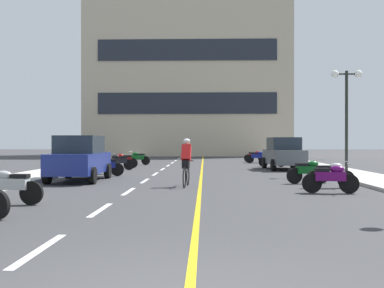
% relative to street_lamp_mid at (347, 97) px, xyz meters
% --- Properties ---
extents(ground_plane, '(140.00, 140.00, 0.00)m').
position_rel_street_lamp_mid_xyz_m(ground_plane, '(-7.11, 3.48, -3.68)').
color(ground_plane, '#38383A').
extents(curb_left, '(2.40, 72.00, 0.12)m').
position_rel_street_lamp_mid_xyz_m(curb_left, '(-14.31, 6.48, -3.62)').
color(curb_left, '#B7B2A8').
rests_on(curb_left, ground).
extents(curb_right, '(2.40, 72.00, 0.12)m').
position_rel_street_lamp_mid_xyz_m(curb_right, '(0.09, 6.48, -3.62)').
color(curb_right, '#B7B2A8').
rests_on(curb_right, ground).
extents(lane_dash_0, '(0.14, 2.20, 0.01)m').
position_rel_street_lamp_mid_xyz_m(lane_dash_0, '(-9.11, -15.52, -3.68)').
color(lane_dash_0, silver).
rests_on(lane_dash_0, ground).
extents(lane_dash_1, '(0.14, 2.20, 0.01)m').
position_rel_street_lamp_mid_xyz_m(lane_dash_1, '(-9.11, -11.52, -3.68)').
color(lane_dash_1, silver).
rests_on(lane_dash_1, ground).
extents(lane_dash_2, '(0.14, 2.20, 0.01)m').
position_rel_street_lamp_mid_xyz_m(lane_dash_2, '(-9.11, -7.52, -3.68)').
color(lane_dash_2, silver).
rests_on(lane_dash_2, ground).
extents(lane_dash_3, '(0.14, 2.20, 0.01)m').
position_rel_street_lamp_mid_xyz_m(lane_dash_3, '(-9.11, -3.52, -3.68)').
color(lane_dash_3, silver).
rests_on(lane_dash_3, ground).
extents(lane_dash_4, '(0.14, 2.20, 0.01)m').
position_rel_street_lamp_mid_xyz_m(lane_dash_4, '(-9.11, 0.48, -3.68)').
color(lane_dash_4, silver).
rests_on(lane_dash_4, ground).
extents(lane_dash_5, '(0.14, 2.20, 0.01)m').
position_rel_street_lamp_mid_xyz_m(lane_dash_5, '(-9.11, 4.48, -3.68)').
color(lane_dash_5, silver).
rests_on(lane_dash_5, ground).
extents(lane_dash_6, '(0.14, 2.20, 0.01)m').
position_rel_street_lamp_mid_xyz_m(lane_dash_6, '(-9.11, 8.48, -3.68)').
color(lane_dash_6, silver).
rests_on(lane_dash_6, ground).
extents(lane_dash_7, '(0.14, 2.20, 0.01)m').
position_rel_street_lamp_mid_xyz_m(lane_dash_7, '(-9.11, 12.48, -3.68)').
color(lane_dash_7, silver).
rests_on(lane_dash_7, ground).
extents(lane_dash_8, '(0.14, 2.20, 0.01)m').
position_rel_street_lamp_mid_xyz_m(lane_dash_8, '(-9.11, 16.48, -3.68)').
color(lane_dash_8, silver).
rests_on(lane_dash_8, ground).
extents(lane_dash_9, '(0.14, 2.20, 0.01)m').
position_rel_street_lamp_mid_xyz_m(lane_dash_9, '(-9.11, 20.48, -3.68)').
color(lane_dash_9, silver).
rests_on(lane_dash_9, ground).
extents(lane_dash_10, '(0.14, 2.20, 0.01)m').
position_rel_street_lamp_mid_xyz_m(lane_dash_10, '(-9.11, 24.48, -3.68)').
color(lane_dash_10, silver).
rests_on(lane_dash_10, ground).
extents(lane_dash_11, '(0.14, 2.20, 0.01)m').
position_rel_street_lamp_mid_xyz_m(lane_dash_11, '(-9.11, 28.48, -3.68)').
color(lane_dash_11, silver).
rests_on(lane_dash_11, ground).
extents(centre_line_yellow, '(0.12, 66.00, 0.01)m').
position_rel_street_lamp_mid_xyz_m(centre_line_yellow, '(-6.86, 6.48, -3.68)').
color(centre_line_yellow, gold).
rests_on(centre_line_yellow, ground).
extents(office_building, '(22.67, 9.57, 18.90)m').
position_rel_street_lamp_mid_xyz_m(office_building, '(-8.58, 32.20, 5.77)').
color(office_building, '#BCAD93').
rests_on(office_building, ground).
extents(street_lamp_mid, '(1.46, 0.36, 4.83)m').
position_rel_street_lamp_mid_xyz_m(street_lamp_mid, '(0.00, 0.00, 0.00)').
color(street_lamp_mid, black).
rests_on(street_lamp_mid, curb_right).
extents(parked_car_near, '(1.94, 4.21, 1.82)m').
position_rel_street_lamp_mid_xyz_m(parked_car_near, '(-11.71, -3.64, -2.77)').
color(parked_car_near, black).
rests_on(parked_car_near, ground).
extents(parked_car_mid, '(2.07, 4.27, 1.82)m').
position_rel_street_lamp_mid_xyz_m(parked_car_mid, '(-2.23, 4.32, -2.77)').
color(parked_car_mid, black).
rests_on(parked_car_mid, ground).
extents(motorcycle_2, '(1.70, 0.60, 0.92)m').
position_rel_street_lamp_mid_xyz_m(motorcycle_2, '(-11.58, -10.66, -3.21)').
color(motorcycle_2, black).
rests_on(motorcycle_2, ground).
extents(motorcycle_3, '(1.70, 0.60, 0.92)m').
position_rel_street_lamp_mid_xyz_m(motorcycle_3, '(-2.84, -7.87, -3.21)').
color(motorcycle_3, black).
rests_on(motorcycle_3, ground).
extents(motorcycle_4, '(1.70, 0.60, 0.92)m').
position_rel_street_lamp_mid_xyz_m(motorcycle_4, '(-2.41, -6.26, -3.21)').
color(motorcycle_4, black).
rests_on(motorcycle_4, ground).
extents(motorcycle_5, '(1.68, 0.66, 0.92)m').
position_rel_street_lamp_mid_xyz_m(motorcycle_5, '(-2.78, -4.51, -3.21)').
color(motorcycle_5, black).
rests_on(motorcycle_5, ground).
extents(motorcycle_6, '(1.65, 0.76, 0.92)m').
position_rel_street_lamp_mid_xyz_m(motorcycle_6, '(-11.24, -1.09, -3.21)').
color(motorcycle_6, black).
rests_on(motorcycle_6, ground).
extents(motorcycle_7, '(1.69, 0.62, 0.92)m').
position_rel_street_lamp_mid_xyz_m(motorcycle_7, '(-11.62, 0.49, -3.21)').
color(motorcycle_7, black).
rests_on(motorcycle_7, ground).
extents(motorcycle_8, '(1.69, 0.61, 0.92)m').
position_rel_street_lamp_mid_xyz_m(motorcycle_8, '(-11.48, 3.63, -3.21)').
color(motorcycle_8, black).
rests_on(motorcycle_8, ground).
extents(motorcycle_9, '(1.64, 0.80, 0.92)m').
position_rel_street_lamp_mid_xyz_m(motorcycle_9, '(-11.54, 5.44, -3.21)').
color(motorcycle_9, black).
rests_on(motorcycle_9, ground).
extents(motorcycle_10, '(1.70, 0.60, 0.92)m').
position_rel_street_lamp_mid_xyz_m(motorcycle_10, '(-2.44, 7.21, -3.21)').
color(motorcycle_10, black).
rests_on(motorcycle_10, ground).
extents(motorcycle_11, '(1.68, 0.66, 0.92)m').
position_rel_street_lamp_mid_xyz_m(motorcycle_11, '(-11.23, 9.40, -3.21)').
color(motorcycle_11, black).
rests_on(motorcycle_11, ground).
extents(motorcycle_12, '(1.70, 0.60, 0.92)m').
position_rel_street_lamp_mid_xyz_m(motorcycle_12, '(-2.82, 12.10, -3.21)').
color(motorcycle_12, black).
rests_on(motorcycle_12, ground).
extents(motorcycle_13, '(1.65, 0.77, 0.92)m').
position_rel_street_lamp_mid_xyz_m(motorcycle_13, '(-2.83, 13.59, -3.21)').
color(motorcycle_13, black).
rests_on(motorcycle_13, ground).
extents(cyclist_rider, '(0.42, 1.77, 1.71)m').
position_rel_street_lamp_mid_xyz_m(cyclist_rider, '(-7.35, -5.83, -2.80)').
color(cyclist_rider, black).
rests_on(cyclist_rider, ground).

